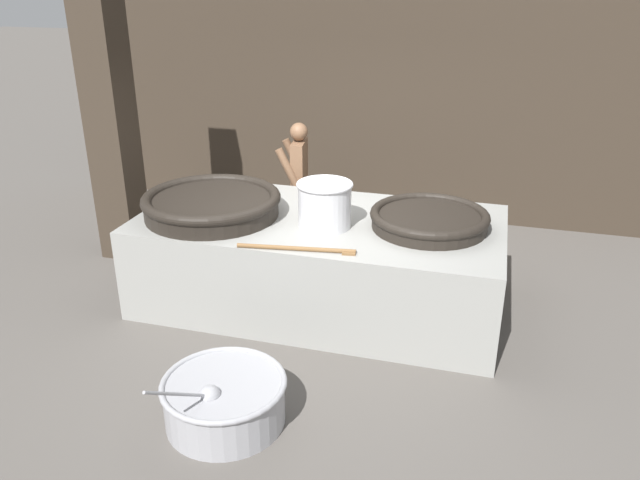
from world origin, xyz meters
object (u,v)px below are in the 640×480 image
giant_wok_near (212,203)px  giant_wok_far (429,219)px  cook (299,180)px  prep_bowl_vegetables (224,399)px  stock_pot (325,204)px

giant_wok_near → giant_wok_far: 2.20m
giant_wok_near → cook: (0.40, 1.67, -0.23)m
giant_wok_far → cook: cook is taller
giant_wok_near → giant_wok_far: bearing=6.8°
giant_wok_far → prep_bowl_vegetables: (-1.28, -2.12, -0.84)m
giant_wok_near → giant_wok_far: (2.19, 0.26, -0.03)m
giant_wok_near → stock_pot: stock_pot is taller
giant_wok_far → cook: 2.29m
stock_pot → giant_wok_far: bearing=13.2°
stock_pot → prep_bowl_vegetables: (-0.29, -1.89, -0.98)m
giant_wok_far → cook: bearing=141.6°
giant_wok_near → cook: 1.74m
prep_bowl_vegetables → cook: bearing=98.1°
prep_bowl_vegetables → giant_wok_near: bearing=116.0°
stock_pot → cook: cook is taller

